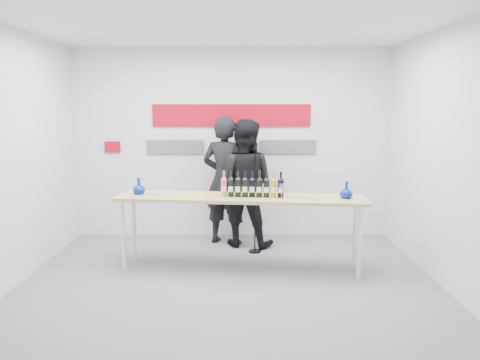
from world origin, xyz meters
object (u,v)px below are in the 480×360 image
object	(u,v)px
presenter_left	(225,180)
presenter_right	(244,183)
tasting_table	(240,202)
mic_stand	(255,221)

from	to	relation	value
presenter_left	presenter_right	size ratio (longest dim) A/B	1.03
tasting_table	presenter_left	distance (m)	1.17
tasting_table	presenter_right	size ratio (longest dim) A/B	1.70
presenter_left	mic_stand	size ratio (longest dim) A/B	1.29
presenter_left	mic_stand	distance (m)	0.82
tasting_table	presenter_right	xyz separation A→B (m)	(0.06, 1.05, 0.07)
presenter_left	tasting_table	bearing A→B (deg)	120.56
tasting_table	presenter_left	world-z (taller)	presenter_left
tasting_table	mic_stand	bearing A→B (deg)	78.61
mic_stand	presenter_right	bearing A→B (deg)	127.00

